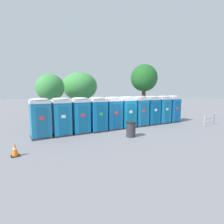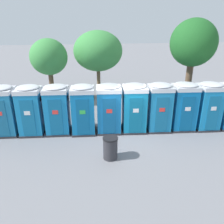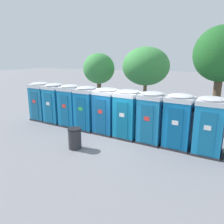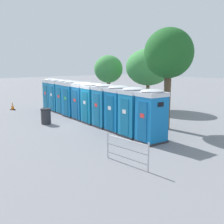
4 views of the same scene
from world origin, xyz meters
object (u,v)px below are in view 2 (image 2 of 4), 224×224
object	(u,v)px
portapotty_0	(4,111)
portapotty_8	(208,106)
portapotty_4	(109,108)
street_tree_0	(193,44)
portapotty_7	(183,106)
portapotty_6	(159,107)
street_tree_1	(98,51)
portapotty_2	(57,109)
portapotty_5	(134,108)
trash_can	(110,148)
portapotty_1	(31,110)
portapotty_3	(83,109)
street_tree_2	(49,57)

from	to	relation	value
portapotty_0	portapotty_8	size ratio (longest dim) A/B	1.00
portapotty_4	street_tree_0	xyz separation A→B (m)	(5.38, 2.02, 2.94)
portapotty_7	portapotty_6	bearing A→B (deg)	174.94
portapotty_6	street_tree_1	distance (m)	7.40
portapotty_2	portapotty_5	bearing A→B (deg)	-6.85
portapotty_5	portapotty_7	size ratio (longest dim) A/B	1.00
portapotty_7	trash_can	world-z (taller)	portapotty_7
portapotty_1	street_tree_0	xyz separation A→B (m)	(9.28, 1.58, 2.94)
portapotty_8	trash_can	world-z (taller)	portapotty_8
portapotty_3	street_tree_0	size ratio (longest dim) A/B	0.45
portapotty_0	trash_can	world-z (taller)	portapotty_0
portapotty_0	street_tree_0	xyz separation A→B (m)	(10.58, 1.42, 2.94)
portapotty_2	portapotty_3	world-z (taller)	same
street_tree_0	street_tree_1	bearing A→B (deg)	139.53
street_tree_1	trash_can	bearing A→B (deg)	-93.93
portapotty_6	portapotty_8	size ratio (longest dim) A/B	1.00
portapotty_6	trash_can	bearing A→B (deg)	-142.57
portapotty_1	trash_can	distance (m)	4.70
street_tree_0	street_tree_2	size ratio (longest dim) A/B	1.27
portapotty_8	portapotty_4	bearing A→B (deg)	173.78
portapotty_1	portapotty_0	bearing A→B (deg)	173.00
portapotty_6	portapotty_7	distance (m)	1.31
portapotty_0	street_tree_2	xyz separation A→B (m)	(1.98, 4.53, 1.96)
portapotty_1	portapotty_8	bearing A→B (deg)	-6.32
portapotty_5	street_tree_0	bearing A→B (deg)	27.98
portapotty_4	trash_can	size ratio (longest dim) A/B	2.62
portapotty_5	portapotty_3	bearing A→B (deg)	174.67
portapotty_6	trash_can	world-z (taller)	portapotty_6
street_tree_1	portapotty_6	bearing A→B (deg)	-70.58
portapotty_6	portapotty_2	bearing A→B (deg)	173.46
portapotty_1	street_tree_2	size ratio (longest dim) A/B	0.57
portapotty_6	street_tree_2	size ratio (longest dim) A/B	0.57
portapotty_6	street_tree_2	bearing A→B (deg)	137.11
portapotty_5	portapotty_7	distance (m)	2.62
portapotty_3	trash_can	world-z (taller)	portapotty_3
portapotty_2	portapotty_7	world-z (taller)	same
street_tree_2	portapotty_6	bearing A→B (deg)	-42.89
portapotty_5	trash_can	xyz separation A→B (m)	(-1.66, -2.40, -0.79)
street_tree_1	portapotty_2	bearing A→B (deg)	-115.12
portapotty_4	trash_can	bearing A→B (deg)	-98.13
portapotty_4	portapotty_5	distance (m)	1.31
portapotty_2	street_tree_2	size ratio (longest dim) A/B	0.57
portapotty_8	street_tree_0	xyz separation A→B (m)	(0.18, 2.59, 2.94)
portapotty_5	portapotty_6	size ratio (longest dim) A/B	1.00
portapotty_7	street_tree_0	distance (m)	4.08
portapotty_8	trash_can	size ratio (longest dim) A/B	2.62
portapotty_6	street_tree_0	distance (m)	4.65
portapotty_0	street_tree_0	world-z (taller)	street_tree_0
portapotty_0	portapotty_6	distance (m)	7.85
portapotty_1	portapotty_6	xyz separation A→B (m)	(6.51, -0.72, -0.00)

